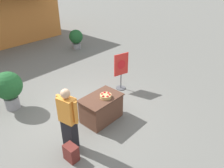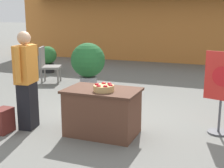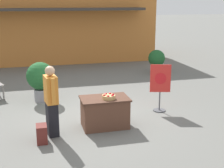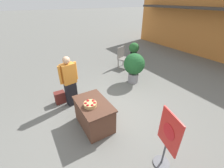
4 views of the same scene
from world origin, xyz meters
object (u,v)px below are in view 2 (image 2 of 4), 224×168
object	(u,v)px
patio_chair	(47,63)
potted_plant_near_right	(88,63)
display_table	(102,112)
potted_plant_near_left	(48,58)
poster_board	(222,90)
apple_basket	(104,88)
person_visitor	(26,80)
backpack	(3,121)

from	to	relation	value
patio_chair	potted_plant_near_right	world-z (taller)	potted_plant_near_right
display_table	potted_plant_near_left	size ratio (longest dim) A/B	1.34
display_table	potted_plant_near_left	xyz separation A→B (m)	(-4.02, 4.57, 0.13)
potted_plant_near_right	patio_chair	bearing A→B (deg)	160.97
poster_board	apple_basket	bearing A→B (deg)	-48.16
person_visitor	backpack	xyz separation A→B (m)	(-0.27, -0.34, -0.66)
person_visitor	poster_board	world-z (taller)	person_visitor
apple_basket	backpack	world-z (taller)	apple_basket
display_table	apple_basket	size ratio (longest dim) A/B	3.69
apple_basket	potted_plant_near_right	bearing A→B (deg)	120.49
display_table	potted_plant_near_right	bearing A→B (deg)	120.33
person_visitor	backpack	distance (m)	0.79
apple_basket	backpack	bearing A→B (deg)	-165.41
apple_basket	potted_plant_near_right	size ratio (longest dim) A/B	0.26
display_table	backpack	bearing A→B (deg)	-160.92
person_visitor	patio_chair	bearing A→B (deg)	109.04
display_table	person_visitor	distance (m)	1.43
person_visitor	potted_plant_near_left	xyz separation A→B (m)	(-2.69, 4.79, -0.35)
patio_chair	potted_plant_near_right	xyz separation A→B (m)	(1.61, -0.55, 0.19)
apple_basket	patio_chair	xyz separation A→B (m)	(-3.18, 3.23, -0.25)
backpack	poster_board	xyz separation A→B (m)	(3.43, 1.31, 0.55)
person_visitor	poster_board	bearing A→B (deg)	7.99
potted_plant_near_left	backpack	bearing A→B (deg)	-64.75
apple_basket	backpack	xyz separation A→B (m)	(-1.68, -0.44, -0.63)
patio_chair	backpack	bearing A→B (deg)	-89.84
display_table	potted_plant_near_left	world-z (taller)	potted_plant_near_left
display_table	potted_plant_near_right	xyz separation A→B (m)	(-1.50, 2.56, 0.38)
apple_basket	poster_board	size ratio (longest dim) A/B	0.24
apple_basket	potted_plant_near_left	bearing A→B (deg)	131.15
poster_board	backpack	bearing A→B (deg)	-53.78
apple_basket	poster_board	distance (m)	1.95
poster_board	potted_plant_near_right	size ratio (longest dim) A/B	1.09
backpack	person_visitor	bearing A→B (deg)	51.82
potted_plant_near_left	poster_board	bearing A→B (deg)	-33.18
potted_plant_near_right	potted_plant_near_left	size ratio (longest dim) A/B	1.40
patio_chair	display_table	bearing A→B (deg)	-67.19
potted_plant_near_left	display_table	bearing A→B (deg)	-48.68
potted_plant_near_right	apple_basket	bearing A→B (deg)	-59.51
backpack	patio_chair	distance (m)	3.98
display_table	backpack	xyz separation A→B (m)	(-1.60, -0.55, -0.18)
poster_board	potted_plant_near_right	world-z (taller)	poster_board
display_table	apple_basket	xyz separation A→B (m)	(0.08, -0.12, 0.44)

